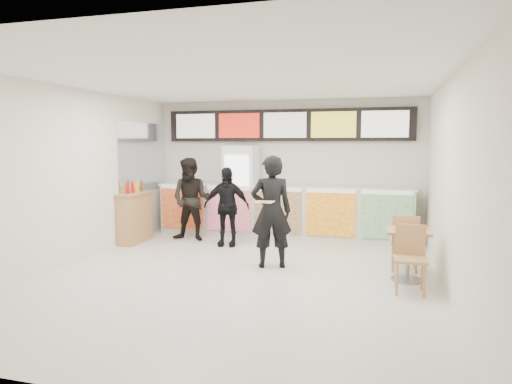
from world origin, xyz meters
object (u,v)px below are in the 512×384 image
at_px(drinks_fridge, 241,191).
at_px(cafe_table, 408,245).
at_px(condiment_ledge, 135,217).
at_px(customer_mid, 226,207).
at_px(customer_left, 191,199).
at_px(service_counter, 282,211).
at_px(customer_main, 271,212).

distance_m(drinks_fridge, cafe_table, 4.36).
relative_size(drinks_fridge, condiment_ledge, 1.61).
bearing_deg(customer_mid, customer_left, 156.06).
bearing_deg(service_counter, customer_mid, -128.42).
xyz_separation_m(service_counter, cafe_table, (2.50, -2.62, -0.03)).
bearing_deg(customer_mid, service_counter, 44.90).
relative_size(service_counter, customer_mid, 3.51).
distance_m(service_counter, customer_main, 2.48).
height_order(cafe_table, condiment_ledge, condiment_ledge).
distance_m(service_counter, customer_left, 1.99).
distance_m(drinks_fridge, customer_mid, 1.15).
bearing_deg(drinks_fridge, customer_left, -134.39).
bearing_deg(customer_main, customer_left, -56.16).
xyz_separation_m(customer_mid, condiment_ledge, (-1.93, -0.23, -0.26)).
distance_m(drinks_fridge, condiment_ledge, 2.37).
height_order(customer_left, cafe_table, customer_left).
bearing_deg(condiment_ledge, customer_main, -18.78).
bearing_deg(condiment_ledge, cafe_table, -13.50).
bearing_deg(cafe_table, customer_main, 173.32).
relative_size(customer_left, cafe_table, 1.10).
bearing_deg(condiment_ledge, customer_mid, 6.77).
bearing_deg(service_counter, customer_left, -154.63).
relative_size(service_counter, condiment_ledge, 4.48).
distance_m(service_counter, drinks_fridge, 1.03).
distance_m(service_counter, cafe_table, 3.62).
distance_m(service_counter, condiment_ledge, 3.13).
height_order(service_counter, drinks_fridge, drinks_fridge).
height_order(customer_mid, condiment_ledge, customer_mid).
height_order(customer_left, condiment_ledge, customer_left).
distance_m(customer_left, customer_mid, 0.93).
relative_size(customer_main, condiment_ledge, 1.50).
height_order(service_counter, condiment_ledge, condiment_ledge).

